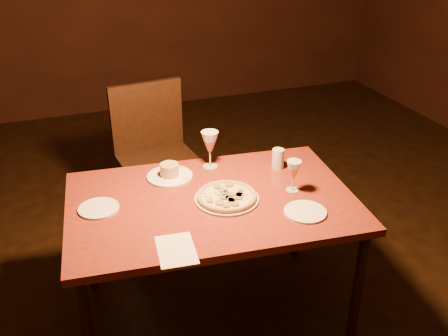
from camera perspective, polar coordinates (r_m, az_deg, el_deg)
name	(u,v)px	position (r m, az deg, el deg)	size (l,w,h in m)	color
dining_table	(212,210)	(2.41, -1.42, -4.84)	(1.43, 1.00, 0.72)	maroon
chair_far	(156,153)	(3.22, -7.75, 1.69)	(0.52, 0.52, 0.98)	black
pizza_plate	(227,197)	(2.36, 0.32, -3.28)	(0.30, 0.30, 0.03)	white
ramekin_saucer	(170,173)	(2.56, -6.23, -0.57)	(0.23, 0.23, 0.07)	white
wine_glass_far	(210,150)	(2.62, -1.62, 2.12)	(0.09, 0.09, 0.20)	#CC5555
wine_glass_right	(293,176)	(2.43, 7.91, -0.90)	(0.07, 0.07, 0.16)	#CC5555
water_tumbler	(278,159)	(2.64, 6.20, 1.07)	(0.06, 0.06, 0.11)	silver
side_plate_left	(99,208)	(2.36, -14.13, -4.49)	(0.19, 0.19, 0.01)	white
side_plate_near	(305,212)	(2.30, 9.27, -4.96)	(0.19, 0.19, 0.01)	white
menu_card	(176,250)	(2.05, -5.48, -9.29)	(0.15, 0.22, 0.00)	white
pendant_light	(209,5)	(2.06, -1.74, 18.09)	(0.12, 0.12, 0.12)	#F69744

